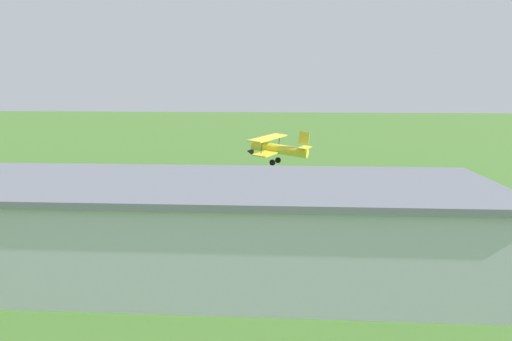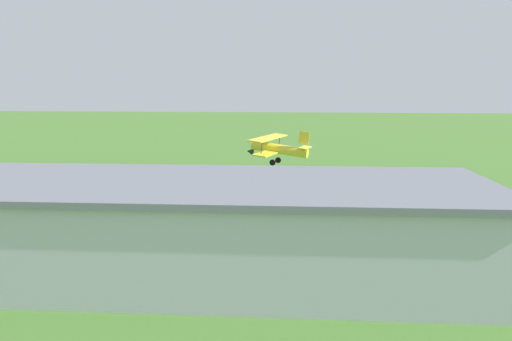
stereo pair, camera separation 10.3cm
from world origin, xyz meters
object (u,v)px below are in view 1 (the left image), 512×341
(car_silver, at_px, (14,205))
(person_crossing_taxiway, at_px, (370,207))
(biplane, at_px, (277,148))
(person_walking_on_apron, at_px, (417,218))
(hangar, at_px, (178,226))

(car_silver, height_order, person_crossing_taxiway, person_crossing_taxiway)
(biplane, relative_size, person_crossing_taxiway, 5.20)
(car_silver, bearing_deg, person_walking_on_apron, 178.71)
(biplane, bearing_deg, person_crossing_taxiway, 133.08)
(biplane, distance_m, person_walking_on_apron, 18.10)
(biplane, height_order, car_silver, biplane)
(hangar, bearing_deg, person_crossing_taxiway, -131.36)
(hangar, relative_size, biplane, 4.12)
(hangar, xyz_separation_m, person_walking_on_apron, (-16.63, -11.86, -2.07))
(biplane, relative_size, car_silver, 2.20)
(hangar, distance_m, car_silver, 22.31)
(biplane, bearing_deg, car_silver, 27.75)
(hangar, relative_size, person_walking_on_apron, 24.23)
(person_walking_on_apron, bearing_deg, car_silver, -1.29)
(person_walking_on_apron, bearing_deg, person_crossing_taxiway, -44.88)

